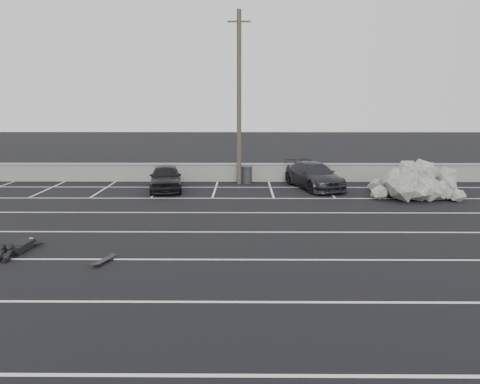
{
  "coord_description": "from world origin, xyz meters",
  "views": [
    {
      "loc": [
        2.51,
        -13.26,
        4.61
      ],
      "look_at": [
        2.38,
        5.46,
        1.0
      ],
      "focal_mm": 35.0,
      "sensor_mm": 36.0,
      "label": 1
    }
  ],
  "objects_px": {
    "car_right": "(314,176)",
    "person": "(22,242)",
    "skateboard": "(104,260)",
    "utility_pole": "(239,98)",
    "trash_bin": "(247,175)",
    "car_left": "(166,177)",
    "riprap_pile": "(417,186)"
  },
  "relations": [
    {
      "from": "car_right",
      "to": "person",
      "type": "distance_m",
      "value": 15.37
    },
    {
      "from": "person",
      "to": "skateboard",
      "type": "relative_size",
      "value": 3.0
    },
    {
      "from": "utility_pole",
      "to": "trash_bin",
      "type": "relative_size",
      "value": 9.86
    },
    {
      "from": "car_left",
      "to": "car_right",
      "type": "xyz_separation_m",
      "value": [
        7.96,
        0.65,
        0.0
      ]
    },
    {
      "from": "trash_bin",
      "to": "person",
      "type": "bearing_deg",
      "value": -120.01
    },
    {
      "from": "utility_pole",
      "to": "car_left",
      "type": "bearing_deg",
      "value": -152.25
    },
    {
      "from": "utility_pole",
      "to": "person",
      "type": "relative_size",
      "value": 3.76
    },
    {
      "from": "car_right",
      "to": "trash_bin",
      "type": "distance_m",
      "value": 3.97
    },
    {
      "from": "riprap_pile",
      "to": "skateboard",
      "type": "xyz_separation_m",
      "value": [
        -12.61,
        -9.67,
        -0.46
      ]
    },
    {
      "from": "person",
      "to": "skateboard",
      "type": "bearing_deg",
      "value": -19.32
    },
    {
      "from": "car_right",
      "to": "trash_bin",
      "type": "xyz_separation_m",
      "value": [
        -3.63,
        1.58,
        -0.2
      ]
    },
    {
      "from": "car_left",
      "to": "trash_bin",
      "type": "xyz_separation_m",
      "value": [
        4.33,
        2.23,
        -0.2
      ]
    },
    {
      "from": "car_left",
      "to": "person",
      "type": "relative_size",
      "value": 1.59
    },
    {
      "from": "riprap_pile",
      "to": "car_left",
      "type": "bearing_deg",
      "value": 171.9
    },
    {
      "from": "car_left",
      "to": "utility_pole",
      "type": "distance_m",
      "value": 6.02
    },
    {
      "from": "utility_pole",
      "to": "person",
      "type": "xyz_separation_m",
      "value": [
        -6.76,
        -12.29,
        -4.57
      ]
    },
    {
      "from": "car_left",
      "to": "trash_bin",
      "type": "height_order",
      "value": "car_left"
    },
    {
      "from": "trash_bin",
      "to": "riprap_pile",
      "type": "bearing_deg",
      "value": -25.79
    },
    {
      "from": "utility_pole",
      "to": "riprap_pile",
      "type": "distance_m",
      "value": 10.5
    },
    {
      "from": "utility_pole",
      "to": "riprap_pile",
      "type": "height_order",
      "value": "utility_pole"
    },
    {
      "from": "person",
      "to": "skateboard",
      "type": "height_order",
      "value": "person"
    },
    {
      "from": "car_right",
      "to": "utility_pole",
      "type": "distance_m",
      "value": 5.97
    },
    {
      "from": "riprap_pile",
      "to": "skateboard",
      "type": "bearing_deg",
      "value": -142.51
    },
    {
      "from": "car_left",
      "to": "skateboard",
      "type": "relative_size",
      "value": 4.77
    },
    {
      "from": "car_right",
      "to": "trash_bin",
      "type": "relative_size",
      "value": 4.92
    },
    {
      "from": "riprap_pile",
      "to": "trash_bin",
      "type": "bearing_deg",
      "value": 154.21
    },
    {
      "from": "person",
      "to": "skateboard",
      "type": "xyz_separation_m",
      "value": [
        2.94,
        -1.23,
        -0.17
      ]
    },
    {
      "from": "car_left",
      "to": "car_right",
      "type": "distance_m",
      "value": 7.99
    },
    {
      "from": "utility_pole",
      "to": "skateboard",
      "type": "height_order",
      "value": "utility_pole"
    },
    {
      "from": "utility_pole",
      "to": "skateboard",
      "type": "relative_size",
      "value": 11.27
    },
    {
      "from": "car_left",
      "to": "skateboard",
      "type": "distance_m",
      "value": 11.49
    },
    {
      "from": "car_right",
      "to": "riprap_pile",
      "type": "bearing_deg",
      "value": -44.65
    }
  ]
}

